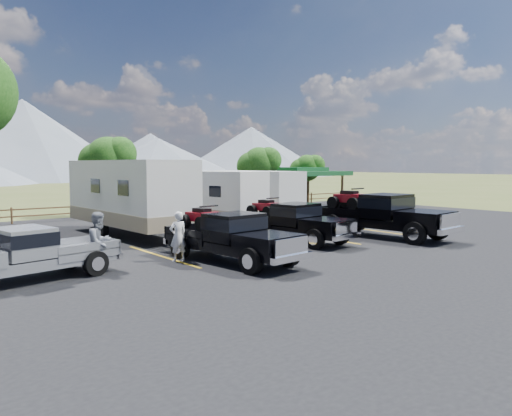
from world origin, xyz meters
TOP-DOWN VIEW (x-y plane):
  - ground at (0.00, 0.00)m, footprint 320.00×320.00m
  - asphalt_lot at (0.00, 3.00)m, footprint 44.00×34.00m
  - stall_lines at (0.00, 4.00)m, footprint 12.12×5.50m
  - tree_ne_a at (8.97, 17.01)m, footprint 3.11×2.92m
  - tree_ne_b at (14.98, 18.01)m, footprint 2.77×2.59m
  - tree_north at (-2.03, 19.02)m, footprint 3.46×3.24m
  - rail_fence at (2.00, 18.50)m, footprint 36.12×0.12m
  - pavilion at (13.00, 17.00)m, footprint 6.20×6.20m
  - rig_left at (-4.60, 1.58)m, footprint 2.53×5.93m
  - rig_center at (0.18, 3.62)m, footprint 2.60×5.91m
  - rig_right at (4.52, 2.15)m, footprint 2.88×6.94m
  - trailer_left at (-4.62, 9.84)m, footprint 3.06×10.39m
  - trailer_center at (0.28, 10.65)m, footprint 3.57×8.81m
  - trailer_right at (4.46, 11.87)m, footprint 2.59×8.68m
  - pickup_silver at (-10.89, 2.83)m, footprint 5.52×2.60m
  - person_a at (-5.95, 2.84)m, footprint 0.65×0.44m
  - person_b at (-8.84, 2.67)m, footprint 1.17×1.09m

SIDE VIEW (x-z plane):
  - ground at x=0.00m, z-range 0.00..0.00m
  - asphalt_lot at x=0.00m, z-range 0.00..0.04m
  - stall_lines at x=0.00m, z-range 0.04..0.05m
  - rail_fence at x=2.00m, z-range 0.11..1.11m
  - pickup_silver at x=-10.89m, z-range 0.07..1.66m
  - person_a at x=-5.95m, z-range 0.04..1.80m
  - rig_center at x=0.18m, z-range 0.00..1.91m
  - rig_left at x=-4.60m, z-range 0.00..1.93m
  - person_b at x=-8.84m, z-range 0.04..1.97m
  - rig_right at x=4.52m, z-range 0.00..2.26m
  - trailer_right at x=4.46m, z-range 0.11..3.12m
  - trailer_center at x=0.28m, z-range 0.11..3.16m
  - trailer_left at x=-4.62m, z-range 0.12..3.73m
  - pavilion at x=13.00m, z-range 1.18..4.40m
  - tree_ne_b at x=14.98m, z-range 0.99..5.26m
  - tree_ne_a at x=8.97m, z-range 1.10..5.86m
  - tree_north at x=-2.03m, z-range 1.21..6.46m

